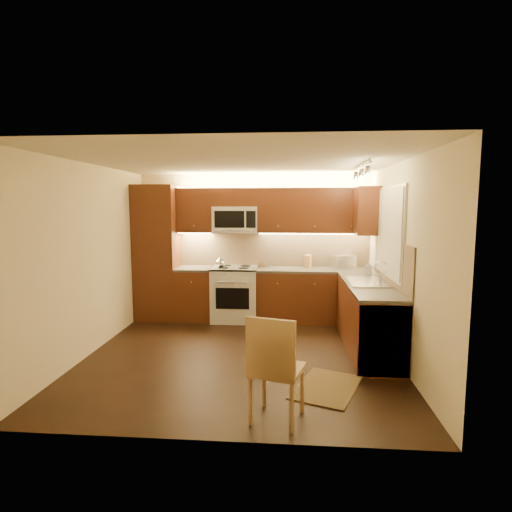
# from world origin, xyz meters

# --- Properties ---
(floor) EXTENTS (4.00, 4.00, 0.01)m
(floor) POSITION_xyz_m (0.00, 0.00, 0.00)
(floor) COLOR black
(floor) RESTS_ON ground
(ceiling) EXTENTS (4.00, 4.00, 0.01)m
(ceiling) POSITION_xyz_m (0.00, 0.00, 2.50)
(ceiling) COLOR beige
(ceiling) RESTS_ON ground
(wall_back) EXTENTS (4.00, 0.01, 2.50)m
(wall_back) POSITION_xyz_m (0.00, 2.00, 1.25)
(wall_back) COLOR beige
(wall_back) RESTS_ON ground
(wall_front) EXTENTS (4.00, 0.01, 2.50)m
(wall_front) POSITION_xyz_m (0.00, -2.00, 1.25)
(wall_front) COLOR beige
(wall_front) RESTS_ON ground
(wall_left) EXTENTS (0.01, 4.00, 2.50)m
(wall_left) POSITION_xyz_m (-2.00, 0.00, 1.25)
(wall_left) COLOR beige
(wall_left) RESTS_ON ground
(wall_right) EXTENTS (0.01, 4.00, 2.50)m
(wall_right) POSITION_xyz_m (2.00, 0.00, 1.25)
(wall_right) COLOR beige
(wall_right) RESTS_ON ground
(pantry) EXTENTS (0.70, 0.60, 2.30)m
(pantry) POSITION_xyz_m (-1.65, 1.70, 1.15)
(pantry) COLOR #461B0F
(pantry) RESTS_ON floor
(base_cab_back_left) EXTENTS (0.62, 0.60, 0.86)m
(base_cab_back_left) POSITION_xyz_m (-0.99, 1.70, 0.43)
(base_cab_back_left) COLOR #461B0F
(base_cab_back_left) RESTS_ON floor
(counter_back_left) EXTENTS (0.62, 0.60, 0.04)m
(counter_back_left) POSITION_xyz_m (-0.99, 1.70, 0.88)
(counter_back_left) COLOR #34312F
(counter_back_left) RESTS_ON base_cab_back_left
(base_cab_back_right) EXTENTS (1.92, 0.60, 0.86)m
(base_cab_back_right) POSITION_xyz_m (1.04, 1.70, 0.43)
(base_cab_back_right) COLOR #461B0F
(base_cab_back_right) RESTS_ON floor
(counter_back_right) EXTENTS (1.92, 0.60, 0.04)m
(counter_back_right) POSITION_xyz_m (1.04, 1.70, 0.88)
(counter_back_right) COLOR #34312F
(counter_back_right) RESTS_ON base_cab_back_right
(base_cab_right) EXTENTS (0.60, 2.00, 0.86)m
(base_cab_right) POSITION_xyz_m (1.70, 0.40, 0.43)
(base_cab_right) COLOR #461B0F
(base_cab_right) RESTS_ON floor
(counter_right) EXTENTS (0.60, 2.00, 0.04)m
(counter_right) POSITION_xyz_m (1.70, 0.40, 0.88)
(counter_right) COLOR #34312F
(counter_right) RESTS_ON base_cab_right
(dishwasher) EXTENTS (0.58, 0.60, 0.84)m
(dishwasher) POSITION_xyz_m (1.70, -0.30, 0.43)
(dishwasher) COLOR silver
(dishwasher) RESTS_ON floor
(backsplash_back) EXTENTS (3.30, 0.02, 0.60)m
(backsplash_back) POSITION_xyz_m (0.35, 1.99, 1.20)
(backsplash_back) COLOR tan
(backsplash_back) RESTS_ON wall_back
(backsplash_right) EXTENTS (0.02, 2.00, 0.60)m
(backsplash_right) POSITION_xyz_m (1.99, 0.40, 1.20)
(backsplash_right) COLOR tan
(backsplash_right) RESTS_ON wall_right
(upper_cab_back_left) EXTENTS (0.62, 0.35, 0.75)m
(upper_cab_back_left) POSITION_xyz_m (-0.99, 1.82, 1.88)
(upper_cab_back_left) COLOR #461B0F
(upper_cab_back_left) RESTS_ON wall_back
(upper_cab_back_right) EXTENTS (1.92, 0.35, 0.75)m
(upper_cab_back_right) POSITION_xyz_m (1.04, 1.82, 1.88)
(upper_cab_back_right) COLOR #461B0F
(upper_cab_back_right) RESTS_ON wall_back
(upper_cab_bridge) EXTENTS (0.76, 0.35, 0.31)m
(upper_cab_bridge) POSITION_xyz_m (-0.30, 1.82, 2.09)
(upper_cab_bridge) COLOR #461B0F
(upper_cab_bridge) RESTS_ON wall_back
(upper_cab_right_corner) EXTENTS (0.35, 0.50, 0.75)m
(upper_cab_right_corner) POSITION_xyz_m (1.82, 1.40, 1.88)
(upper_cab_right_corner) COLOR #461B0F
(upper_cab_right_corner) RESTS_ON wall_right
(stove) EXTENTS (0.76, 0.65, 0.92)m
(stove) POSITION_xyz_m (-0.30, 1.68, 0.46)
(stove) COLOR silver
(stove) RESTS_ON floor
(microwave) EXTENTS (0.76, 0.38, 0.44)m
(microwave) POSITION_xyz_m (-0.30, 1.81, 1.72)
(microwave) COLOR silver
(microwave) RESTS_ON wall_back
(window_frame) EXTENTS (0.03, 1.44, 1.24)m
(window_frame) POSITION_xyz_m (1.99, 0.55, 1.60)
(window_frame) COLOR silver
(window_frame) RESTS_ON wall_right
(window_blinds) EXTENTS (0.02, 1.36, 1.16)m
(window_blinds) POSITION_xyz_m (1.97, 0.55, 1.60)
(window_blinds) COLOR silver
(window_blinds) RESTS_ON wall_right
(sink) EXTENTS (0.52, 0.86, 0.15)m
(sink) POSITION_xyz_m (1.70, 0.55, 0.98)
(sink) COLOR silver
(sink) RESTS_ON counter_right
(faucet) EXTENTS (0.20, 0.04, 0.30)m
(faucet) POSITION_xyz_m (1.88, 0.55, 1.05)
(faucet) COLOR silver
(faucet) RESTS_ON counter_right
(track_light_bar) EXTENTS (0.04, 1.20, 0.03)m
(track_light_bar) POSITION_xyz_m (1.55, 0.40, 2.46)
(track_light_bar) COLOR silver
(track_light_bar) RESTS_ON ceiling
(kettle) EXTENTS (0.20, 0.20, 0.19)m
(kettle) POSITION_xyz_m (-0.54, 1.59, 1.02)
(kettle) COLOR silver
(kettle) RESTS_ON stove
(toaster_oven) EXTENTS (0.46, 0.41, 0.23)m
(toaster_oven) POSITION_xyz_m (1.52, 1.81, 1.01)
(toaster_oven) COLOR silver
(toaster_oven) RESTS_ON counter_back_right
(knife_block) EXTENTS (0.14, 0.18, 0.22)m
(knife_block) POSITION_xyz_m (0.94, 1.85, 1.01)
(knife_block) COLOR #AA724C
(knife_block) RESTS_ON counter_back_right
(spice_jar_a) EXTENTS (0.06, 0.06, 0.10)m
(spice_jar_a) POSITION_xyz_m (0.30, 1.81, 0.95)
(spice_jar_a) COLOR silver
(spice_jar_a) RESTS_ON counter_back_right
(spice_jar_b) EXTENTS (0.05, 0.05, 0.09)m
(spice_jar_b) POSITION_xyz_m (0.14, 1.82, 0.94)
(spice_jar_b) COLOR brown
(spice_jar_b) RESTS_ON counter_back_right
(spice_jar_c) EXTENTS (0.06, 0.06, 0.10)m
(spice_jar_c) POSITION_xyz_m (0.20, 1.83, 0.95)
(spice_jar_c) COLOR silver
(spice_jar_c) RESTS_ON counter_back_right
(spice_jar_d) EXTENTS (0.05, 0.05, 0.09)m
(spice_jar_d) POSITION_xyz_m (0.14, 1.94, 0.94)
(spice_jar_d) COLOR olive
(spice_jar_d) RESTS_ON counter_back_right
(soap_bottle) EXTENTS (0.12, 0.12, 0.21)m
(soap_bottle) POSITION_xyz_m (1.84, 1.20, 1.01)
(soap_bottle) COLOR #B1B0B5
(soap_bottle) RESTS_ON counter_right
(rug) EXTENTS (0.88, 1.05, 0.01)m
(rug) POSITION_xyz_m (1.03, -0.90, 0.01)
(rug) COLOR black
(rug) RESTS_ON floor
(dining_chair) EXTENTS (0.54, 0.54, 1.00)m
(dining_chair) POSITION_xyz_m (0.51, -1.60, 0.50)
(dining_chair) COLOR #AA724C
(dining_chair) RESTS_ON floor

